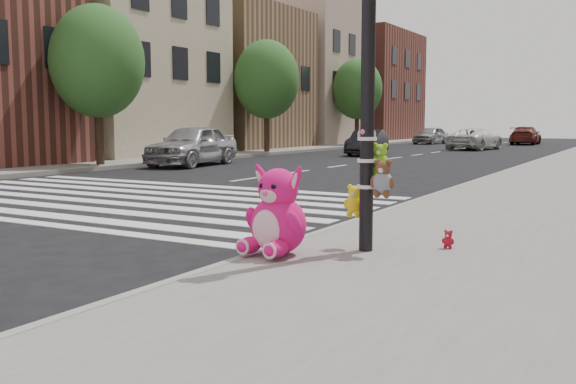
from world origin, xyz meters
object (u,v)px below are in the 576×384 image
Objects in this scene: red_teddy at (448,239)px; car_silver_far at (192,145)px; pink_bunny at (277,217)px; car_white_near at (475,139)px; car_dark_far at (367,143)px; signal_pole at (369,111)px.

red_teddy is 0.05× the size of car_silver_far.
pink_bunny is 31.57m from car_white_near.
red_teddy is 23.35m from car_dark_far.
signal_pole is 31.05m from car_white_near.
car_silver_far is 1.02× the size of car_white_near.
car_silver_far is at bearing -114.51° from car_dark_far.
signal_pole reaches higher than car_dark_far.
signal_pole reaches higher than car_silver_far.
car_dark_far is 9.19m from car_white_near.
car_silver_far is (-11.93, 11.91, -0.99)m from signal_pole.
signal_pole is 0.91× the size of car_white_near.
car_white_near is at bearing 104.00° from red_teddy.
car_dark_far is (-9.12, 21.73, -1.15)m from signal_pole.
car_silver_far is at bearing 135.07° from signal_pole.
signal_pole is at bearing -142.22° from red_teddy.
signal_pole reaches higher than red_teddy.
car_dark_far is at bearing 112.77° from signal_pole.
car_dark_far is (2.81, 9.82, -0.15)m from car_silver_far.
pink_bunny reaches higher than red_teddy.
signal_pole is 1.08× the size of car_dark_far.
car_white_near is (5.81, 18.51, -0.15)m from car_silver_far.
red_teddy is at bearing 44.91° from pink_bunny.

